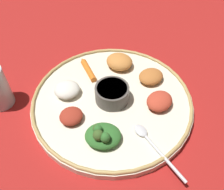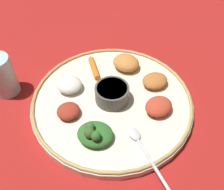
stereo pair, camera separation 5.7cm
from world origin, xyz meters
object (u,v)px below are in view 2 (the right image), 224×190
spoon (142,147)px  drinking_glass (3,78)px  carrot_near_spoon (94,67)px  center_bowl (112,93)px  greens_pile (93,133)px

spoon → drinking_glass: size_ratio=1.18×
carrot_near_spoon → drinking_glass: (-0.13, 0.19, 0.02)m
center_bowl → spoon: bearing=-137.0°
center_bowl → spoon: (-0.11, -0.10, -0.02)m
center_bowl → greens_pile: greens_pile is taller
spoon → drinking_glass: drinking_glass is taller
center_bowl → drinking_glass: drinking_glass is taller
center_bowl → greens_pile: 0.11m
greens_pile → spoon: bearing=-85.5°
center_bowl → greens_pile: size_ratio=0.96×
spoon → greens_pile: 0.10m
center_bowl → spoon: 0.15m
carrot_near_spoon → center_bowl: bearing=-137.5°
center_bowl → carrot_near_spoon: size_ratio=0.93×
carrot_near_spoon → spoon: bearing=-137.2°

